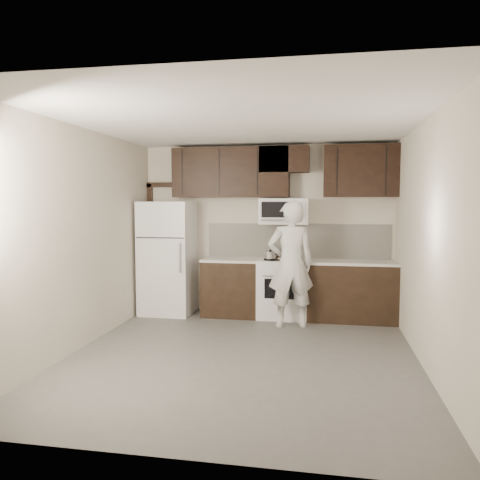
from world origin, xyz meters
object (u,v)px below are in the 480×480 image
(microwave, at_px, (284,211))
(person, at_px, (291,264))
(stove, at_px, (283,288))
(refrigerator, at_px, (168,258))

(microwave, bearing_deg, person, -76.46)
(stove, relative_size, refrigerator, 0.52)
(stove, bearing_deg, refrigerator, -178.49)
(stove, relative_size, microwave, 1.24)
(microwave, relative_size, refrigerator, 0.42)
(stove, xyz_separation_m, refrigerator, (-1.85, -0.05, 0.44))
(person, bearing_deg, refrigerator, -28.31)
(microwave, bearing_deg, stove, -89.90)
(refrigerator, bearing_deg, microwave, 5.15)
(person, bearing_deg, stove, -88.38)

